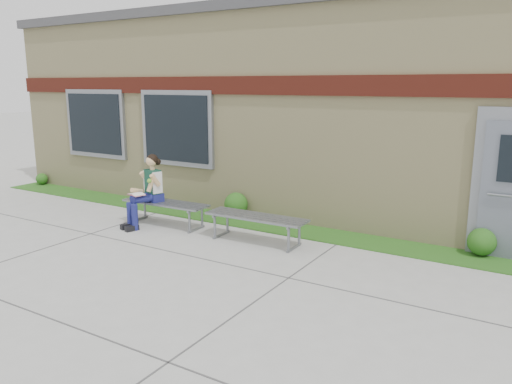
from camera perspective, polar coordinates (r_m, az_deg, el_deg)
The scene contains 9 objects.
ground at distance 7.11m, azimuth -5.43°, elevation -9.50°, with size 80.00×80.00×0.00m, color #9E9E99.
grass_strip at distance 9.21m, azimuth 4.29°, elevation -4.31°, with size 16.00×0.80×0.02m, color #134512.
school_building at distance 11.96m, azimuth 11.97°, elevation 9.48°, with size 16.20×6.22×4.20m.
bench_left at distance 9.56m, azimuth -10.28°, elevation -1.73°, with size 1.76×0.54×0.45m.
bench_right at distance 8.40m, azimuth 0.01°, elevation -3.43°, with size 1.79×0.53×0.46m.
girl at distance 9.52m, azimuth -12.36°, elevation 0.31°, with size 0.54×0.86×1.35m.
shrub_west at distance 14.35m, azimuth -23.28°, elevation 1.39°, with size 0.30×0.30×0.30m, color #134512.
shrub_mid at distance 10.05m, azimuth -2.31°, elevation -1.41°, with size 0.47×0.47×0.47m, color #134512.
shrub_east at distance 8.51m, azimuth 24.40°, elevation -5.21°, with size 0.43×0.43×0.43m, color #134512.
Camera 1 is at (3.98, -5.27, 2.63)m, focal length 35.00 mm.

